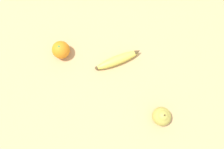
% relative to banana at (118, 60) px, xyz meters
% --- Properties ---
extents(ground_plane, '(3.00, 3.00, 0.00)m').
position_rel_banana_xyz_m(ground_plane, '(0.19, -0.00, -0.02)').
color(ground_plane, tan).
extents(banana, '(0.09, 0.19, 0.04)m').
position_rel_banana_xyz_m(banana, '(0.00, 0.00, 0.00)').
color(banana, '#DBCC4C').
rests_on(banana, ground_plane).
extents(orange, '(0.07, 0.07, 0.07)m').
position_rel_banana_xyz_m(orange, '(-0.06, -0.22, 0.02)').
color(orange, orange).
rests_on(orange, ground_plane).
extents(pear, '(0.07, 0.07, 0.09)m').
position_rel_banana_xyz_m(pear, '(0.24, 0.13, 0.02)').
color(pear, '#B7AD47').
rests_on(pear, ground_plane).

